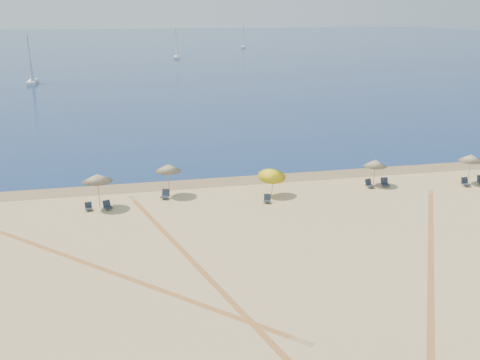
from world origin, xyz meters
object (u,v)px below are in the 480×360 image
object	(u,v)px
umbrella_5	(471,158)
chair_4	(165,195)
chair_7	(385,183)
chair_3	(107,206)
umbrella_1	(97,178)
sailboat_0	(243,41)
sailboat_2	(176,49)
umbrella_3	(272,173)
chair_2	(89,207)
chair_5	(267,199)
umbrella_4	(375,163)
sailboat_1	(31,69)
umbrella_2	(168,168)
chair_6	(369,184)
chair_8	(465,182)

from	to	relation	value
umbrella_5	chair_4	distance (m)	25.11
chair_7	chair_3	bearing A→B (deg)	-173.88
umbrella_1	sailboat_0	bearing A→B (deg)	73.88
umbrella_5	sailboat_0	size ratio (longest dim) A/B	0.30
chair_3	chair_4	size ratio (longest dim) A/B	0.94
umbrella_1	chair_4	distance (m)	5.35
sailboat_2	umbrella_3	bearing A→B (deg)	-85.89
sailboat_2	chair_2	bearing A→B (deg)	-92.06
chair_2	chair_5	xyz separation A→B (m)	(13.03, -1.17, 0.02)
umbrella_3	umbrella_1	bearing A→B (deg)	179.41
umbrella_4	sailboat_1	distance (m)	82.14
chair_3	sailboat_0	size ratio (longest dim) A/B	0.10
umbrella_3	chair_7	distance (m)	9.81
umbrella_1	chair_4	size ratio (longest dim) A/B	3.07
sailboat_2	umbrella_1	bearing A→B (deg)	-91.75
umbrella_2	umbrella_3	distance (m)	8.00
chair_5	chair_7	world-z (taller)	chair_7
chair_7	sailboat_0	world-z (taller)	sailboat_0
umbrella_4	chair_4	bearing A→B (deg)	178.81
umbrella_3	umbrella_4	world-z (taller)	umbrella_3
umbrella_5	sailboat_1	world-z (taller)	sailboat_1
chair_6	sailboat_2	world-z (taller)	sailboat_2
umbrella_4	umbrella_1	bearing A→B (deg)	-178.35
umbrella_1	sailboat_0	size ratio (longest dim) A/B	0.31
umbrella_3	umbrella_5	size ratio (longest dim) A/B	0.95
chair_3	chair_4	world-z (taller)	chair_4
umbrella_4	sailboat_2	xyz separation A→B (m)	(-3.44, 125.49, 0.83)
umbrella_3	umbrella_4	distance (m)	8.99
umbrella_1	chair_3	bearing A→B (deg)	-40.73
sailboat_0	chair_3	bearing A→B (deg)	-91.49
chair_2	chair_7	size ratio (longest dim) A/B	0.84
chair_8	umbrella_1	bearing A→B (deg)	177.07
umbrella_4	chair_3	distance (m)	21.48
umbrella_5	chair_3	world-z (taller)	umbrella_5
umbrella_4	chair_4	size ratio (longest dim) A/B	2.60
chair_6	chair_8	size ratio (longest dim) A/B	1.16
umbrella_3	chair_7	world-z (taller)	umbrella_3
chair_7	sailboat_1	bearing A→B (deg)	121.73
umbrella_3	chair_7	size ratio (longest dim) A/B	3.24
sailboat_2	chair_3	bearing A→B (deg)	-91.46
chair_2	sailboat_0	bearing A→B (deg)	66.06
chair_6	umbrella_3	bearing A→B (deg)	165.05
umbrella_2	umbrella_3	bearing A→B (deg)	-12.89
chair_3	chair_5	xyz separation A→B (m)	(11.70, -1.08, -0.01)
chair_4	chair_8	size ratio (longest dim) A/B	1.23
umbrella_3	sailboat_1	xyz separation A→B (m)	(-28.15, 74.05, 0.99)
umbrella_2	chair_2	bearing A→B (deg)	-161.16
chair_3	chair_4	bearing A→B (deg)	-4.71
umbrella_2	sailboat_0	bearing A→B (deg)	75.41
umbrella_5	sailboat_1	size ratio (longest dim) A/B	0.27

